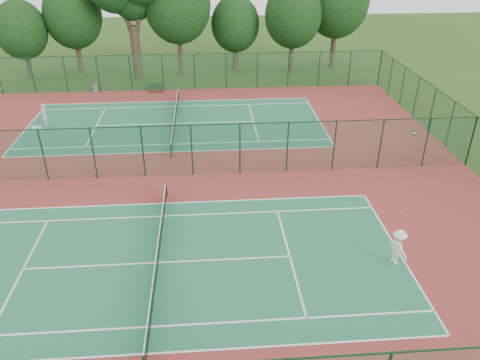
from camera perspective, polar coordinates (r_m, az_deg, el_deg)
name	(u,v)px	position (r m, az deg, el deg)	size (l,w,h in m)	color
ground	(169,175)	(30.82, -8.60, 0.57)	(120.00, 120.00, 0.00)	#294A17
red_pad	(169,175)	(30.82, -8.60, 0.58)	(40.00, 36.00, 0.01)	maroon
court_near	(159,263)	(23.28, -9.86, -9.90)	(23.77, 10.97, 0.01)	#226C4A
court_far	(176,123)	(38.97, -7.85, 6.84)	(23.77, 10.97, 0.01)	#216849
fence_north	(179,72)	(46.93, -7.50, 12.92)	(40.00, 0.09, 3.50)	#1A4E2C
fence_east	(471,141)	(34.63, 26.36, 4.27)	(0.09, 36.00, 3.50)	#174628
fence_divider	(167,151)	(30.03, -8.84, 3.53)	(40.00, 0.09, 3.50)	#164327
tennis_net_near	(158,254)	(22.96, -9.97, -8.86)	(0.10, 12.90, 0.97)	#153A1D
tennis_net_far	(175,117)	(38.78, -7.91, 7.57)	(0.10, 12.90, 0.97)	#13361A
player_near	(398,247)	(23.58, 18.70, -7.77)	(1.20, 0.69, 1.87)	white
player_far	(44,115)	(40.95, -22.78, 7.34)	(0.68, 0.45, 1.86)	silver
trash_bin	(95,88)	(48.04, -17.21, 10.63)	(0.48, 0.48, 0.87)	gray
bench	(156,88)	(46.72, -10.20, 11.01)	(1.50, 0.45, 0.92)	#13361C
kit_bag	(37,128)	(40.64, -23.56, 5.80)	(0.75, 0.28, 0.28)	silver
stray_ball_a	(181,178)	(30.26, -7.24, 0.20)	(0.07, 0.07, 0.07)	#BBDB32
stray_ball_b	(224,177)	(30.15, -1.95, 0.33)	(0.07, 0.07, 0.07)	yellow
stray_ball_c	(133,181)	(30.47, -12.96, -0.13)	(0.07, 0.07, 0.07)	#BBD732
evergreen_row	(186,72)	(53.39, -6.56, 12.96)	(39.00, 5.00, 12.00)	black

